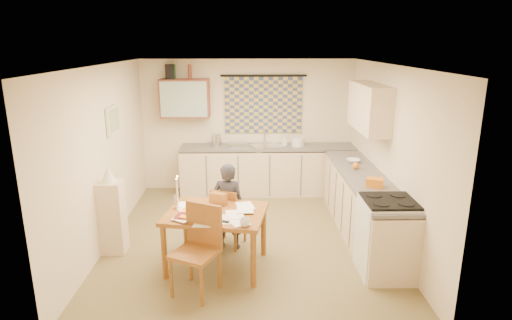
{
  "coord_description": "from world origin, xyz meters",
  "views": [
    {
      "loc": [
        0.0,
        -5.81,
        2.79
      ],
      "look_at": [
        0.12,
        0.2,
        1.13
      ],
      "focal_mm": 30.0,
      "sensor_mm": 36.0,
      "label": 1
    }
  ],
  "objects_px": {
    "counter_right": "(363,206)",
    "person": "(228,206)",
    "chair_far": "(229,227)",
    "stove": "(386,237)",
    "dining_table": "(217,239)",
    "counter_back": "(269,170)",
    "shelf_stand": "(112,217)"
  },
  "relations": [
    {
      "from": "counter_right",
      "to": "counter_back",
      "type": "bearing_deg",
      "value": 124.7
    },
    {
      "from": "counter_right",
      "to": "dining_table",
      "type": "bearing_deg",
      "value": -156.74
    },
    {
      "from": "chair_far",
      "to": "person",
      "type": "relative_size",
      "value": 0.7
    },
    {
      "from": "dining_table",
      "to": "shelf_stand",
      "type": "distance_m",
      "value": 1.5
    },
    {
      "from": "person",
      "to": "shelf_stand",
      "type": "height_order",
      "value": "person"
    },
    {
      "from": "person",
      "to": "dining_table",
      "type": "bearing_deg",
      "value": 86.1
    },
    {
      "from": "dining_table",
      "to": "chair_far",
      "type": "relative_size",
      "value": 1.58
    },
    {
      "from": "dining_table",
      "to": "person",
      "type": "height_order",
      "value": "person"
    },
    {
      "from": "stove",
      "to": "dining_table",
      "type": "bearing_deg",
      "value": 174.38
    },
    {
      "from": "counter_back",
      "to": "person",
      "type": "bearing_deg",
      "value": -106.59
    },
    {
      "from": "counter_right",
      "to": "person",
      "type": "height_order",
      "value": "person"
    },
    {
      "from": "counter_back",
      "to": "counter_right",
      "type": "height_order",
      "value": "same"
    },
    {
      "from": "person",
      "to": "chair_far",
      "type": "bearing_deg",
      "value": -80.58
    },
    {
      "from": "chair_far",
      "to": "shelf_stand",
      "type": "xyz_separation_m",
      "value": [
        -1.57,
        -0.17,
        0.24
      ]
    },
    {
      "from": "stove",
      "to": "dining_table",
      "type": "xyz_separation_m",
      "value": [
        -2.1,
        0.21,
        -0.11
      ]
    },
    {
      "from": "chair_far",
      "to": "shelf_stand",
      "type": "height_order",
      "value": "shelf_stand"
    },
    {
      "from": "chair_far",
      "to": "dining_table",
      "type": "bearing_deg",
      "value": 101.0
    },
    {
      "from": "stove",
      "to": "chair_far",
      "type": "relative_size",
      "value": 1.13
    },
    {
      "from": "stove",
      "to": "chair_far",
      "type": "bearing_deg",
      "value": 157.92
    },
    {
      "from": "counter_back",
      "to": "shelf_stand",
      "type": "relative_size",
      "value": 3.27
    },
    {
      "from": "shelf_stand",
      "to": "counter_right",
      "type": "bearing_deg",
      "value": 7.67
    },
    {
      "from": "person",
      "to": "stove",
      "type": "bearing_deg",
      "value": 169.64
    },
    {
      "from": "counter_right",
      "to": "dining_table",
      "type": "distance_m",
      "value": 2.29
    },
    {
      "from": "counter_back",
      "to": "dining_table",
      "type": "relative_size",
      "value": 2.43
    },
    {
      "from": "counter_right",
      "to": "shelf_stand",
      "type": "distance_m",
      "value": 3.57
    },
    {
      "from": "stove",
      "to": "person",
      "type": "relative_size",
      "value": 0.79
    },
    {
      "from": "stove",
      "to": "chair_far",
      "type": "distance_m",
      "value": 2.14
    },
    {
      "from": "counter_back",
      "to": "shelf_stand",
      "type": "bearing_deg",
      "value": -133.56
    },
    {
      "from": "counter_right",
      "to": "stove",
      "type": "height_order",
      "value": "stove"
    },
    {
      "from": "counter_back",
      "to": "shelf_stand",
      "type": "xyz_separation_m",
      "value": [
        -2.24,
        -2.35,
        0.05
      ]
    },
    {
      "from": "dining_table",
      "to": "chair_far",
      "type": "distance_m",
      "value": 0.62
    },
    {
      "from": "counter_right",
      "to": "person",
      "type": "relative_size",
      "value": 2.4
    }
  ]
}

